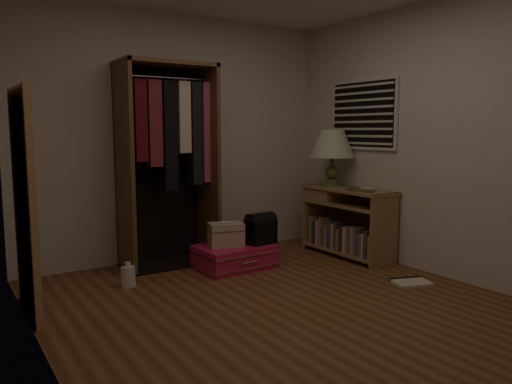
# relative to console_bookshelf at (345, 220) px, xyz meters

# --- Properties ---
(ground) EXTENTS (4.00, 4.00, 0.00)m
(ground) POSITION_rel_console_bookshelf_xyz_m (-1.53, -1.04, -0.39)
(ground) COLOR brown
(ground) RESTS_ON ground
(room_walls) EXTENTS (3.52, 4.02, 2.60)m
(room_walls) POSITION_rel_console_bookshelf_xyz_m (-1.46, -1.00, 1.11)
(room_walls) COLOR beige
(room_walls) RESTS_ON ground
(console_bookshelf) EXTENTS (0.42, 1.12, 0.75)m
(console_bookshelf) POSITION_rel_console_bookshelf_xyz_m (0.00, 0.00, 0.00)
(console_bookshelf) COLOR olive
(console_bookshelf) RESTS_ON ground
(open_wardrobe) EXTENTS (0.99, 0.50, 2.05)m
(open_wardrobe) POSITION_rel_console_bookshelf_xyz_m (-1.74, 0.73, 0.82)
(open_wardrobe) COLOR brown
(open_wardrobe) RESTS_ON ground
(floor_mirror) EXTENTS (0.06, 0.80, 1.70)m
(floor_mirror) POSITION_rel_console_bookshelf_xyz_m (-3.24, -0.04, 0.46)
(floor_mirror) COLOR tan
(floor_mirror) RESTS_ON ground
(pink_suitcase) EXTENTS (0.78, 0.58, 0.23)m
(pink_suitcase) POSITION_rel_console_bookshelf_xyz_m (-1.30, 0.21, -0.27)
(pink_suitcase) COLOR #C21747
(pink_suitcase) RESTS_ON ground
(train_case) EXTENTS (0.39, 0.32, 0.25)m
(train_case) POSITION_rel_console_bookshelf_xyz_m (-1.38, 0.24, -0.04)
(train_case) COLOR tan
(train_case) RESTS_ON pink_suitcase
(black_bag) EXTENTS (0.31, 0.22, 0.32)m
(black_bag) POSITION_rel_console_bookshelf_xyz_m (-1.03, 0.14, 0.01)
(black_bag) COLOR black
(black_bag) RESTS_ON pink_suitcase
(table_lamp) EXTENTS (0.63, 0.63, 0.63)m
(table_lamp) POSITION_rel_console_bookshelf_xyz_m (0.01, 0.24, 0.82)
(table_lamp) COLOR #485A2B
(table_lamp) RESTS_ON console_bookshelf
(brass_tray) EXTENTS (0.35, 0.35, 0.02)m
(brass_tray) POSITION_rel_console_bookshelf_xyz_m (0.01, -0.22, 0.37)
(brass_tray) COLOR olive
(brass_tray) RESTS_ON console_bookshelf
(ceramic_bowl) EXTENTS (0.17, 0.17, 0.04)m
(ceramic_bowl) POSITION_rel_console_bookshelf_xyz_m (-0.04, -0.38, 0.38)
(ceramic_bowl) COLOR #96B49A
(ceramic_bowl) RESTS_ON console_bookshelf
(white_jug) EXTENTS (0.15, 0.15, 0.22)m
(white_jug) POSITION_rel_console_bookshelf_xyz_m (-2.40, 0.20, -0.30)
(white_jug) COLOR silver
(white_jug) RESTS_ON ground
(floor_book) EXTENTS (0.38, 0.35, 0.03)m
(floor_book) POSITION_rel_console_bookshelf_xyz_m (-0.22, -1.10, -0.38)
(floor_book) COLOR beige
(floor_book) RESTS_ON ground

